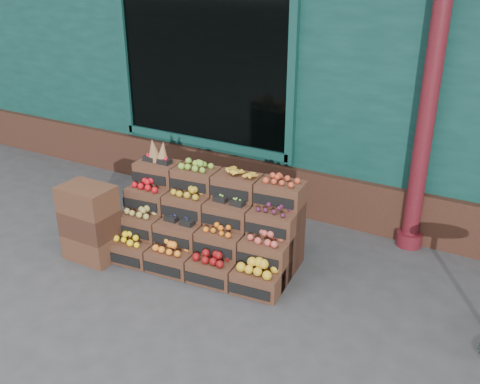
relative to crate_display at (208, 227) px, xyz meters
The scene contains 4 objects.
ground 0.98m from the crate_display, 50.13° to the right, with size 60.00×60.00×0.00m, color #39393B.
crate_display is the anchor object (origin of this frame).
spare_crates 1.24m from the crate_display, 150.39° to the right, with size 0.55×0.38×0.82m.
shopkeeper 2.80m from the crate_display, 122.94° to the left, with size 0.67×0.44×1.84m, color #195A28.
Camera 1 is at (2.21, -3.44, 2.95)m, focal length 40.00 mm.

